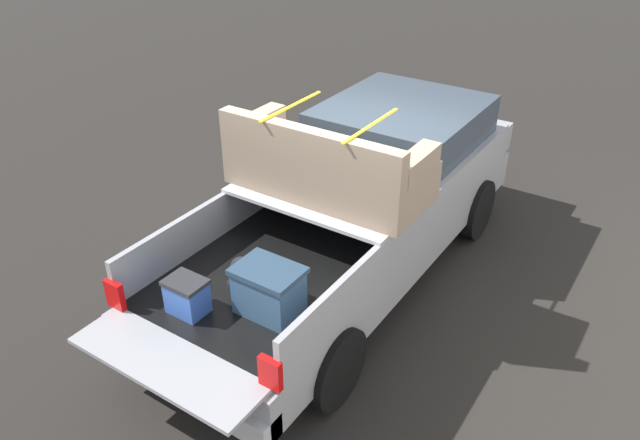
% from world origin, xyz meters
% --- Properties ---
extents(ground_plane, '(40.00, 40.00, 0.00)m').
position_xyz_m(ground_plane, '(0.00, 0.00, 0.00)').
color(ground_plane, black).
extents(pickup_truck, '(6.05, 2.09, 2.23)m').
position_xyz_m(pickup_truck, '(0.35, -0.00, 0.96)').
color(pickup_truck, gray).
rests_on(pickup_truck, ground_plane).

